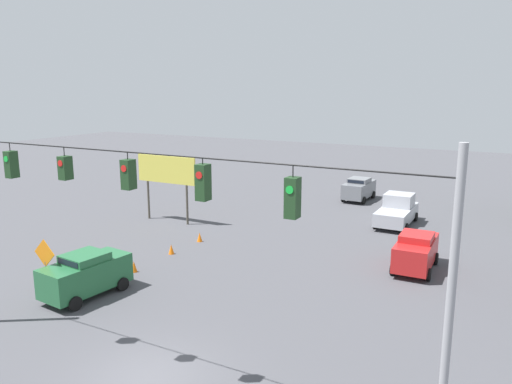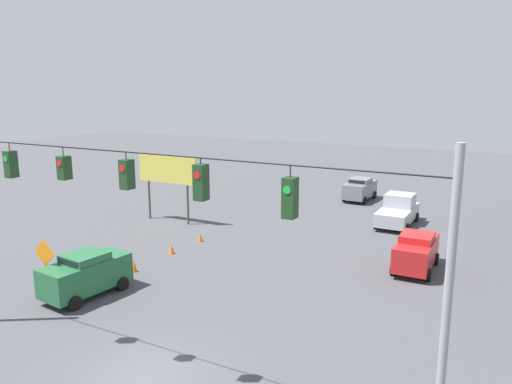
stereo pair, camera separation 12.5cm
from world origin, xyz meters
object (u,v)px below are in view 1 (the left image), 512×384
(traffic_cone_second, at_px, (134,267))
(roadside_billboard, at_px, (166,173))
(pickup_truck_silver_oncoming_deep, at_px, (397,211))
(traffic_cone_nearest, at_px, (96,285))
(sedan_red_oncoming_far, at_px, (416,251))
(traffic_cone_fourth, at_px, (200,237))
(overhead_signal_span, at_px, (134,223))
(sedan_green_parked_shoulder, at_px, (86,274))
(sedan_grey_withflow_deep, at_px, (359,189))
(work_zone_sign, at_px, (45,258))
(traffic_cone_third, at_px, (171,249))

(traffic_cone_second, xyz_separation_m, roadside_billboard, (4.75, -8.91, 3.22))
(pickup_truck_silver_oncoming_deep, relative_size, traffic_cone_nearest, 8.64)
(sedan_red_oncoming_far, distance_m, traffic_cone_nearest, 16.25)
(traffic_cone_second, relative_size, traffic_cone_fourth, 1.00)
(traffic_cone_fourth, height_order, roadside_billboard, roadside_billboard)
(traffic_cone_second, bearing_deg, traffic_cone_fourth, -90.22)
(traffic_cone_nearest, bearing_deg, traffic_cone_second, -87.66)
(overhead_signal_span, distance_m, roadside_billboard, 20.47)
(traffic_cone_second, bearing_deg, roadside_billboard, -61.95)
(sedan_red_oncoming_far, distance_m, traffic_cone_second, 14.81)
(sedan_green_parked_shoulder, height_order, roadside_billboard, roadside_billboard)
(sedan_grey_withflow_deep, xyz_separation_m, roadside_billboard, (10.06, 13.24, 2.52))
(traffic_cone_second, height_order, work_zone_sign, work_zone_sign)
(overhead_signal_span, xyz_separation_m, traffic_cone_nearest, (7.03, -4.91, -5.13))
(roadside_billboard, bearing_deg, traffic_cone_second, 118.05)
(sedan_red_oncoming_far, bearing_deg, roadside_billboard, -5.18)
(sedan_red_oncoming_far, relative_size, traffic_cone_fourth, 7.00)
(sedan_red_oncoming_far, relative_size, traffic_cone_third, 7.00)
(sedan_red_oncoming_far, xyz_separation_m, traffic_cone_nearest, (12.75, 10.05, -0.73))
(sedan_grey_withflow_deep, xyz_separation_m, traffic_cone_fourth, (5.29, 16.18, -0.70))
(traffic_cone_fourth, relative_size, roadside_billboard, 0.12)
(overhead_signal_span, bearing_deg, pickup_truck_silver_oncoming_deep, -96.82)
(sedan_green_parked_shoulder, distance_m, traffic_cone_second, 3.43)
(sedan_grey_withflow_deep, height_order, traffic_cone_third, sedan_grey_withflow_deep)
(pickup_truck_silver_oncoming_deep, bearing_deg, sedan_red_oncoming_far, 108.75)
(pickup_truck_silver_oncoming_deep, height_order, traffic_cone_fourth, pickup_truck_silver_oncoming_deep)
(pickup_truck_silver_oncoming_deep, xyz_separation_m, sedan_green_parked_shoulder, (9.80, 19.22, 0.08))
(sedan_grey_withflow_deep, xyz_separation_m, traffic_cone_third, (5.37, 18.93, -0.70))
(overhead_signal_span, height_order, work_zone_sign, overhead_signal_span)
(sedan_grey_withflow_deep, bearing_deg, sedan_red_oncoming_far, 116.95)
(sedan_red_oncoming_far, relative_size, sedan_grey_withflow_deep, 1.02)
(sedan_red_oncoming_far, xyz_separation_m, work_zone_sign, (13.95, 11.80, 0.96))
(sedan_red_oncoming_far, relative_size, work_zone_sign, 1.45)
(work_zone_sign, bearing_deg, sedan_grey_withflow_deep, -103.52)
(pickup_truck_silver_oncoming_deep, height_order, work_zone_sign, work_zone_sign)
(overhead_signal_span, xyz_separation_m, pickup_truck_silver_oncoming_deep, (-2.82, -23.52, -4.45))
(overhead_signal_span, height_order, traffic_cone_second, overhead_signal_span)
(sedan_red_oncoming_far, distance_m, sedan_grey_withflow_deep, 16.64)
(traffic_cone_second, bearing_deg, sedan_grey_withflow_deep, -103.49)
(overhead_signal_span, xyz_separation_m, traffic_cone_third, (7.20, -10.87, -5.13))
(sedan_red_oncoming_far, bearing_deg, pickup_truck_silver_oncoming_deep, -71.25)
(traffic_cone_nearest, relative_size, work_zone_sign, 0.21)
(sedan_green_parked_shoulder, height_order, traffic_cone_nearest, sedan_green_parked_shoulder)
(sedan_green_parked_shoulder, height_order, traffic_cone_fourth, sedan_green_parked_shoulder)
(sedan_red_oncoming_far, bearing_deg, traffic_cone_second, 29.64)
(sedan_red_oncoming_far, bearing_deg, sedan_green_parked_shoulder, 39.98)
(sedan_green_parked_shoulder, height_order, sedan_grey_withflow_deep, sedan_green_parked_shoulder)
(traffic_cone_second, bearing_deg, sedan_red_oncoming_far, -150.36)
(pickup_truck_silver_oncoming_deep, bearing_deg, traffic_cone_third, 51.66)
(pickup_truck_silver_oncoming_deep, bearing_deg, work_zone_sign, 61.54)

